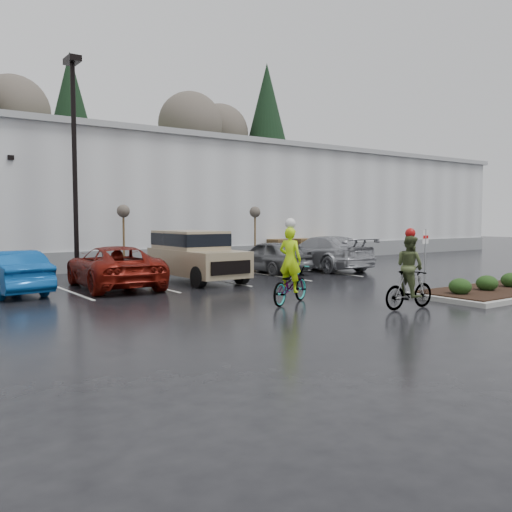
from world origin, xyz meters
TOP-DOWN VIEW (x-y plane):
  - ground at (0.00, 0.00)m, footprint 120.00×120.00m
  - warehouse at (0.00, 21.99)m, footprint 60.50×15.50m
  - wooded_ridge at (0.00, 45.00)m, footprint 80.00×25.00m
  - lamppost at (-4.00, 12.00)m, footprint 0.50×1.00m
  - sapling_mid at (-1.50, 13.00)m, footprint 0.60×0.60m
  - sapling_east at (6.00, 13.00)m, footprint 0.60×0.60m
  - pallet_stack_a at (8.50, 14.00)m, footprint 1.20×1.20m
  - pallet_stack_b at (10.20, 14.00)m, footprint 1.20×1.20m
  - pallet_stack_c at (12.00, 14.00)m, footprint 1.20×1.20m
  - curb_island at (7.00, -1.00)m, footprint 8.00×3.00m
  - mulch_bed at (7.00, -1.00)m, footprint 7.60×2.60m
  - shrub_a at (4.00, -1.00)m, footprint 0.70×0.70m
  - shrub_b at (5.50, -1.00)m, footprint 0.70×0.70m
  - shrub_c at (7.00, -1.00)m, footprint 0.70×0.70m
  - fire_lane_sign at (3.80, 0.20)m, footprint 0.30×0.05m
  - car_blue at (-7.37, 8.61)m, footprint 2.10×4.66m
  - car_red at (-3.84, 8.18)m, footprint 3.10×5.79m
  - suv_tan at (-0.35, 8.12)m, footprint 2.20×5.10m
  - car_grey at (4.21, 9.28)m, footprint 2.02×4.58m
  - car_far_silver at (7.19, 8.84)m, footprint 2.69×5.94m
  - cyclist_hivis at (-0.88, 1.50)m, footprint 2.23×1.56m
  - cyclist_olive at (1.24, -1.22)m, footprint 1.79×0.87m

SIDE VIEW (x-z plane):
  - ground at x=0.00m, z-range 0.00..0.00m
  - curb_island at x=7.00m, z-range 0.00..0.15m
  - mulch_bed at x=7.00m, z-range 0.15..0.19m
  - shrub_a at x=4.00m, z-range 0.15..0.67m
  - shrub_b at x=5.50m, z-range 0.15..0.67m
  - shrub_c at x=7.00m, z-range 0.15..0.67m
  - pallet_stack_a at x=8.50m, z-range 0.00..1.35m
  - pallet_stack_b at x=10.20m, z-range 0.00..1.35m
  - pallet_stack_c at x=12.00m, z-range 0.00..1.35m
  - car_blue at x=-7.37m, z-range 0.00..1.48m
  - car_grey at x=4.21m, z-range 0.00..1.53m
  - car_red at x=-3.84m, z-range 0.00..1.55m
  - cyclist_hivis at x=-0.88m, z-range -0.50..2.07m
  - cyclist_olive at x=1.24m, z-range -0.31..1.98m
  - car_far_silver at x=7.19m, z-range 0.00..1.69m
  - suv_tan at x=-0.35m, z-range 0.00..2.06m
  - fire_lane_sign at x=3.80m, z-range 0.31..2.51m
  - sapling_mid at x=-1.50m, z-range 1.13..4.33m
  - sapling_east at x=6.00m, z-range 1.13..4.33m
  - wooded_ridge at x=0.00m, z-range 0.00..6.00m
  - warehouse at x=0.00m, z-range 0.05..7.25m
  - lamppost at x=-4.00m, z-range 1.07..10.30m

